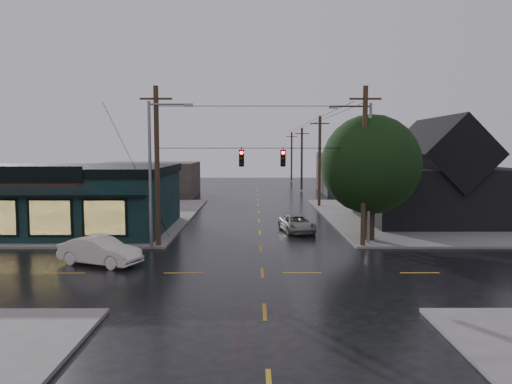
{
  "coord_description": "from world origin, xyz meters",
  "views": [
    {
      "loc": [
        -0.39,
        -24.78,
        6.34
      ],
      "look_at": [
        -0.3,
        4.0,
        3.77
      ],
      "focal_mm": 35.0,
      "sensor_mm": 36.0,
      "label": 1
    }
  ],
  "objects_px": {
    "utility_pole_ne": "(363,247)",
    "suv_silver": "(297,224)",
    "utility_pole_nw": "(159,247)",
    "corner_tree": "(371,164)",
    "sedan_cream": "(100,251)"
  },
  "relations": [
    {
      "from": "utility_pole_ne",
      "to": "suv_silver",
      "type": "height_order",
      "value": "utility_pole_ne"
    },
    {
      "from": "utility_pole_nw",
      "to": "sedan_cream",
      "type": "bearing_deg",
      "value": -115.86
    },
    {
      "from": "suv_silver",
      "to": "utility_pole_ne",
      "type": "bearing_deg",
      "value": -66.94
    },
    {
      "from": "sedan_cream",
      "to": "suv_silver",
      "type": "bearing_deg",
      "value": -25.16
    },
    {
      "from": "corner_tree",
      "to": "utility_pole_ne",
      "type": "xyz_separation_m",
      "value": [
        -0.87,
        -1.98,
        -5.21
      ]
    },
    {
      "from": "utility_pole_ne",
      "to": "suv_silver",
      "type": "bearing_deg",
      "value": 122.74
    },
    {
      "from": "utility_pole_nw",
      "to": "utility_pole_ne",
      "type": "bearing_deg",
      "value": 0.0
    },
    {
      "from": "sedan_cream",
      "to": "corner_tree",
      "type": "bearing_deg",
      "value": -44.8
    },
    {
      "from": "sedan_cream",
      "to": "suv_silver",
      "type": "distance_m",
      "value": 15.57
    },
    {
      "from": "sedan_cream",
      "to": "utility_pole_nw",
      "type": "bearing_deg",
      "value": -3.06
    },
    {
      "from": "corner_tree",
      "to": "suv_silver",
      "type": "bearing_deg",
      "value": 140.45
    },
    {
      "from": "utility_pole_nw",
      "to": "corner_tree",
      "type": "bearing_deg",
      "value": 8.12
    },
    {
      "from": "utility_pole_nw",
      "to": "sedan_cream",
      "type": "xyz_separation_m",
      "value": [
        -2.27,
        -4.67,
        0.76
      ]
    },
    {
      "from": "utility_pole_nw",
      "to": "sedan_cream",
      "type": "distance_m",
      "value": 5.25
    },
    {
      "from": "utility_pole_ne",
      "to": "suv_silver",
      "type": "distance_m",
      "value": 6.87
    }
  ]
}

